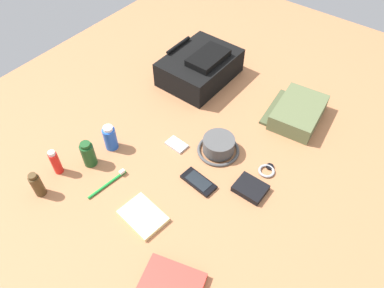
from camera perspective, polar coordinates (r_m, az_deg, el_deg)
ground_plane at (r=1.44m, az=0.00°, el=-1.37°), size 2.64×2.02×0.02m
backpack at (r=1.72m, az=1.29°, el=12.03°), size 0.35×0.27×0.15m
toiletry_pouch at (r=1.59m, az=16.24°, el=4.85°), size 0.27×0.24×0.07m
bucket_hat at (r=1.41m, az=4.21°, el=-0.33°), size 0.17×0.17×0.07m
cologne_bottle at (r=1.38m, az=-23.20°, el=-5.91°), size 0.04×0.04×0.11m
sunscreen_spray at (r=1.41m, az=-20.67°, el=-2.72°), size 0.03×0.03×0.11m
shampoo_bottle at (r=1.40m, az=-16.02°, el=-1.53°), size 0.05×0.05×0.11m
deodorant_spray at (r=1.44m, az=-12.77°, el=0.97°), size 0.05×0.05×0.11m
paperback_novel at (r=1.15m, az=-3.14°, el=-21.05°), size 0.17×0.21×0.02m
cell_phone at (r=1.33m, az=1.03°, el=-5.96°), size 0.07×0.14×0.01m
media_player at (r=1.44m, az=-2.42°, el=-0.10°), size 0.06×0.09×0.01m
wristwatch at (r=1.39m, az=11.72°, el=-4.08°), size 0.07×0.06×0.01m
toothbrush at (r=1.36m, az=-12.85°, el=-5.92°), size 0.17×0.03×0.02m
wallet at (r=1.32m, az=9.18°, el=-6.88°), size 0.09×0.11×0.02m
notepad at (r=1.26m, az=-7.73°, el=-11.17°), size 0.13×0.16×0.02m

